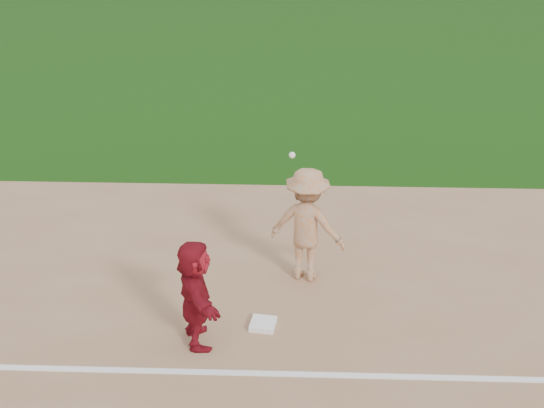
{
  "coord_description": "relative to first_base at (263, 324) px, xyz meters",
  "views": [
    {
      "loc": [
        0.32,
        -7.61,
        5.75
      ],
      "look_at": [
        0.0,
        1.5,
        1.3
      ],
      "focal_mm": 45.0,
      "sensor_mm": 36.0,
      "label": 1
    }
  ],
  "objects": [
    {
      "name": "ground",
      "position": [
        0.08,
        -0.2,
        -0.06
      ],
      "size": [
        160.0,
        160.0,
        0.0
      ],
      "primitive_type": "plane",
      "color": "#153E0C",
      "rests_on": "ground"
    },
    {
      "name": "foul_line",
      "position": [
        0.08,
        -1.0,
        -0.03
      ],
      "size": [
        60.0,
        0.1,
        0.01
      ],
      "primitive_type": "cube",
      "color": "white",
      "rests_on": "infield_dirt"
    },
    {
      "name": "first_base",
      "position": [
        0.0,
        0.0,
        0.0
      ],
      "size": [
        0.39,
        0.39,
        0.08
      ],
      "primitive_type": "cube",
      "rotation": [
        0.0,
        0.0,
        -0.14
      ],
      "color": "white",
      "rests_on": "infield_dirt"
    },
    {
      "name": "base_runner",
      "position": [
        -0.86,
        -0.36,
        0.73
      ],
      "size": [
        0.82,
        1.49,
        1.53
      ],
      "primitive_type": "imported",
      "rotation": [
        0.0,
        0.0,
        1.85
      ],
      "color": "maroon",
      "rests_on": "infield_dirt"
    },
    {
      "name": "first_base_play",
      "position": [
        0.61,
        1.34,
        0.88
      ],
      "size": [
        1.33,
        1.45,
        2.46
      ],
      "color": "#9D9D9F",
      "rests_on": "infield_dirt"
    }
  ]
}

